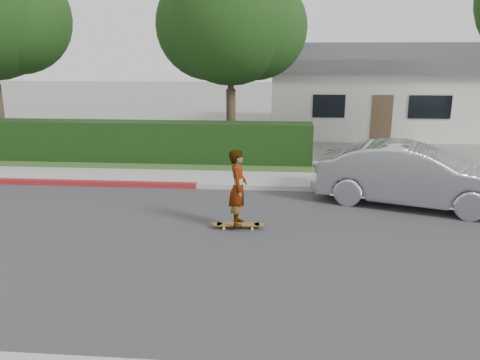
{
  "coord_description": "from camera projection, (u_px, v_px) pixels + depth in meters",
  "views": [
    {
      "loc": [
        3.36,
        -8.86,
        3.76
      ],
      "look_at": [
        2.49,
        1.42,
        1.0
      ],
      "focal_mm": 35.0,
      "sensor_mm": 36.0,
      "label": 1
    }
  ],
  "objects": [
    {
      "name": "car_silver",
      "position": [
        412.0,
        175.0,
        11.93
      ],
      "size": [
        5.1,
        3.11,
        1.59
      ],
      "primitive_type": "imported",
      "rotation": [
        0.0,
        0.0,
        1.25
      ],
      "color": "#A4A5AB",
      "rests_on": "ground"
    },
    {
      "name": "curb_red_section",
      "position": [
        1.0,
        181.0,
        14.1
      ],
      "size": [
        12.0,
        0.21,
        0.15
      ],
      "primitive_type": "cube",
      "color": "maroon",
      "rests_on": "ground"
    },
    {
      "name": "house",
      "position": [
        371.0,
        89.0,
        23.98
      ],
      "size": [
        10.6,
        8.6,
        4.3
      ],
      "color": "beige",
      "rests_on": "ground"
    },
    {
      "name": "hedge",
      "position": [
        101.0,
        142.0,
        16.75
      ],
      "size": [
        15.0,
        1.0,
        1.5
      ],
      "primitive_type": "cube",
      "color": "black",
      "rests_on": "ground"
    },
    {
      "name": "planting_strip",
      "position": [
        181.0,
        166.0,
        16.11
      ],
      "size": [
        60.0,
        1.6,
        0.1
      ],
      "primitive_type": "cube",
      "color": "#2D4C1E",
      "rests_on": "ground"
    },
    {
      "name": "curb_far",
      "position": [
        163.0,
        185.0,
        13.7
      ],
      "size": [
        60.0,
        0.2,
        0.15
      ],
      "primitive_type": "cube",
      "color": "#9E9E99",
      "rests_on": "ground"
    },
    {
      "name": "road",
      "position": [
        116.0,
        241.0,
        9.77
      ],
      "size": [
        60.0,
        8.0,
        0.01
      ],
      "primitive_type": "cube",
      "color": "#2D2D30",
      "rests_on": "ground"
    },
    {
      "name": "ground",
      "position": [
        116.0,
        241.0,
        9.77
      ],
      "size": [
        120.0,
        120.0,
        0.0
      ],
      "primitive_type": "plane",
      "color": "slate",
      "rests_on": "ground"
    },
    {
      "name": "tree_center",
      "position": [
        231.0,
        23.0,
        17.22
      ],
      "size": [
        5.66,
        4.84,
        7.44
      ],
      "color": "#33261C",
      "rests_on": "ground"
    },
    {
      "name": "sidewalk_far",
      "position": [
        170.0,
        178.0,
        14.57
      ],
      "size": [
        60.0,
        1.6,
        0.12
      ],
      "primitive_type": "cube",
      "color": "gray",
      "rests_on": "ground"
    },
    {
      "name": "skateboard",
      "position": [
        238.0,
        225.0,
        10.43
      ],
      "size": [
        1.19,
        0.3,
        0.11
      ],
      "rotation": [
        0.0,
        0.0,
        0.06
      ],
      "color": "gold",
      "rests_on": "ground"
    },
    {
      "name": "skateboarder",
      "position": [
        238.0,
        188.0,
        10.21
      ],
      "size": [
        0.41,
        0.62,
        1.68
      ],
      "primitive_type": "imported",
      "rotation": [
        0.0,
        0.0,
        1.58
      ],
      "color": "white",
      "rests_on": "skateboard"
    }
  ]
}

